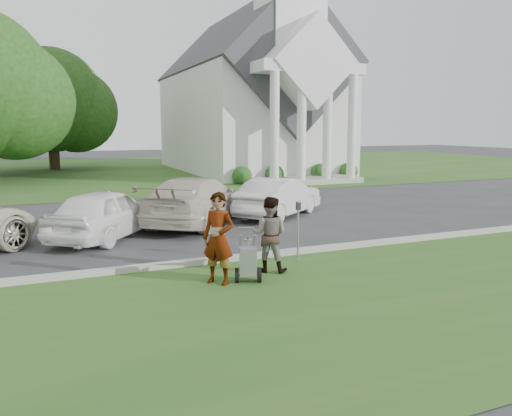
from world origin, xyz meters
TOP-DOWN VIEW (x-y plane):
  - ground at (0.00, 0.00)m, footprint 120.00×120.00m
  - grass_strip at (0.00, -3.00)m, footprint 80.00×7.00m
  - church_lawn at (0.00, 27.00)m, footprint 80.00×30.00m
  - curb at (0.00, 0.55)m, footprint 80.00×0.18m
  - church at (9.00, 23.11)m, footprint 9.19×19.00m
  - tree_back at (-4.01, 29.99)m, footprint 9.61×7.60m
  - striping_cart at (-0.86, -1.09)m, footprint 0.75×1.14m
  - person_left at (-1.45, -0.95)m, footprint 0.79×0.80m
  - person_right at (-0.15, -0.55)m, footprint 1.02×0.97m
  - parking_meter_near at (0.81, -0.07)m, footprint 0.10×0.09m
  - car_b at (-3.06, 4.34)m, footprint 3.92×4.38m
  - car_c at (-0.06, 5.45)m, footprint 4.96×5.55m
  - car_d at (3.02, 5.63)m, footprint 4.21×3.72m

SIDE VIEW (x-z plane):
  - ground at x=0.00m, z-range 0.00..0.00m
  - grass_strip at x=0.00m, z-range 0.00..0.01m
  - church_lawn at x=0.00m, z-range 0.00..0.01m
  - curb at x=0.00m, z-range 0.00..0.15m
  - striping_cart at x=-0.86m, z-range -0.07..0.92m
  - car_d at x=3.02m, z-range 0.00..1.38m
  - car_b at x=-3.06m, z-range 0.00..1.44m
  - car_c at x=-0.06m, z-range 0.00..1.55m
  - person_right at x=-0.15m, z-range 0.00..1.66m
  - parking_meter_near at x=0.81m, z-range 0.19..1.63m
  - person_left at x=-1.45m, z-range 0.00..1.86m
  - tree_back at x=-4.01m, z-range 0.28..9.17m
  - church at x=9.00m, z-range -6.11..17.99m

